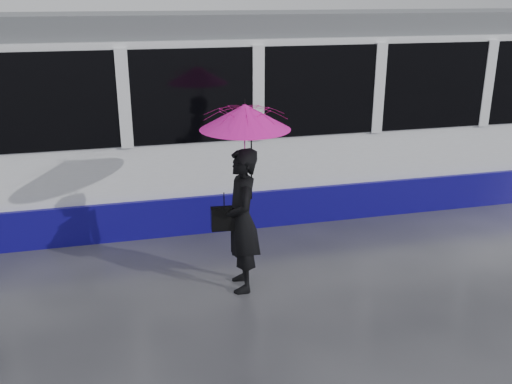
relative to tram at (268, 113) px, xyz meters
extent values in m
plane|color=#2B2B30|center=(-1.04, -2.50, -1.64)|extent=(90.00, 90.00, 0.00)
cube|color=#3F3D38|center=(-1.04, -0.72, -1.63)|extent=(34.00, 0.07, 0.02)
cube|color=#3F3D38|center=(-1.04, 0.72, -1.63)|extent=(34.00, 0.07, 0.02)
cube|color=white|center=(0.00, 0.00, -0.11)|extent=(24.00, 2.40, 2.95)
cube|color=#110A73|center=(0.00, 0.00, -1.33)|extent=(24.00, 2.56, 0.62)
cube|color=black|center=(0.00, 0.00, 0.56)|extent=(23.00, 2.48, 1.40)
cube|color=#585B5F|center=(0.00, 0.00, 1.54)|extent=(23.60, 2.20, 0.35)
imported|color=black|center=(-1.20, -3.13, -0.70)|extent=(0.49, 0.71, 1.87)
imported|color=#DA1275|center=(-1.15, -3.13, 0.33)|extent=(1.09, 1.11, 0.94)
cone|color=#DA1275|center=(-1.15, -3.13, 0.63)|extent=(1.17, 1.17, 0.30)
cylinder|color=black|center=(-1.15, -3.13, 0.80)|extent=(0.01, 0.01, 0.07)
cylinder|color=black|center=(-1.07, -3.11, -0.02)|extent=(0.02, 0.02, 0.82)
cube|color=black|center=(-1.42, -3.11, -0.66)|extent=(0.34, 0.17, 0.29)
cylinder|color=black|center=(-1.42, -3.11, -0.42)|extent=(0.01, 0.01, 0.18)
camera|label=1|loc=(-2.65, -9.64, 2.02)|focal=40.00mm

